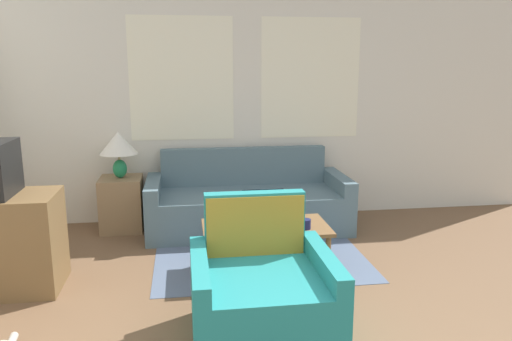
{
  "coord_description": "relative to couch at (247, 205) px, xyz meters",
  "views": [
    {
      "loc": [
        -0.79,
        -1.85,
        1.71
      ],
      "look_at": [
        -0.14,
        2.56,
        0.75
      ],
      "focal_mm": 35.0,
      "sensor_mm": 36.0,
      "label": 1
    }
  ],
  "objects": [
    {
      "name": "armchair",
      "position": [
        -0.19,
        -2.16,
        0.02
      ],
      "size": [
        0.87,
        0.83,
        0.87
      ],
      "color": "teal",
      "rests_on": "ground_plane"
    },
    {
      "name": "table_lamp",
      "position": [
        -1.3,
        0.12,
        0.64
      ],
      "size": [
        0.38,
        0.38,
        0.48
      ],
      "color": "#1E8451",
      "rests_on": "side_table"
    },
    {
      "name": "couch",
      "position": [
        0.0,
        0.0,
        0.0
      ],
      "size": [
        2.07,
        0.85,
        0.81
      ],
      "color": "slate",
      "rests_on": "ground_plane"
    },
    {
      "name": "side_table",
      "position": [
        -1.3,
        0.12,
        0.03
      ],
      "size": [
        0.43,
        0.43,
        0.56
      ],
      "color": "#937551",
      "rests_on": "ground_plane"
    },
    {
      "name": "cup_yellow",
      "position": [
        -0.3,
        -1.06,
        0.19
      ],
      "size": [
        0.07,
        0.07,
        0.09
      ],
      "color": "gold",
      "rests_on": "coffee_table"
    },
    {
      "name": "rug",
      "position": [
        0.0,
        -0.61,
        -0.25
      ],
      "size": [
        1.87,
        1.86,
        0.01
      ],
      "color": "slate",
      "rests_on": "ground_plane"
    },
    {
      "name": "cup_navy",
      "position": [
        0.31,
        -1.27,
        0.18
      ],
      "size": [
        0.09,
        0.09,
        0.08
      ],
      "color": "#191E4C",
      "rests_on": "coffee_table"
    },
    {
      "name": "coffee_table",
      "position": [
        0.0,
        -1.16,
        0.1
      ],
      "size": [
        1.04,
        0.56,
        0.4
      ],
      "color": "brown",
      "rests_on": "ground_plane"
    },
    {
      "name": "cup_white",
      "position": [
        0.27,
        -1.12,
        0.19
      ],
      "size": [
        0.09,
        0.09,
        0.1
      ],
      "color": "white",
      "rests_on": "coffee_table"
    },
    {
      "name": "wall_back",
      "position": [
        0.14,
        0.44,
        1.05
      ],
      "size": [
        6.63,
        0.06,
        2.6
      ],
      "color": "silver",
      "rests_on": "ground_plane"
    },
    {
      "name": "book_red",
      "position": [
        -0.36,
        -1.21,
        0.16
      ],
      "size": [
        0.22,
        0.2,
        0.04
      ],
      "color": "#2D2D33",
      "rests_on": "coffee_table"
    },
    {
      "name": "laptop",
      "position": [
        0.01,
        -1.11,
        0.2
      ],
      "size": [
        0.36,
        0.33,
        0.27
      ],
      "color": "black",
      "rests_on": "coffee_table"
    }
  ]
}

